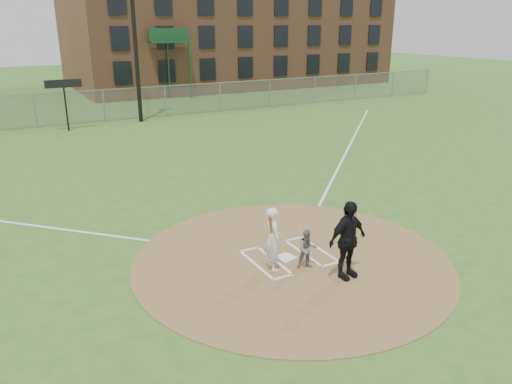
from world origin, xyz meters
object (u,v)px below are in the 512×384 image
catcher (307,249)px  umpire (348,240)px  home_plate (286,258)px  batter_at_plate (273,239)px

catcher → umpire: (0.56, -0.86, 0.47)m
home_plate → batter_at_plate: bearing=-150.2°
catcher → batter_at_plate: batter_at_plate is taller
home_plate → batter_at_plate: batter_at_plate is taller
catcher → umpire: umpire is taller
catcher → batter_at_plate: size_ratio=0.58×
home_plate → umpire: bearing=-64.1°
catcher → umpire: 1.13m
home_plate → batter_at_plate: size_ratio=0.26×
umpire → batter_at_plate: umpire is taller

